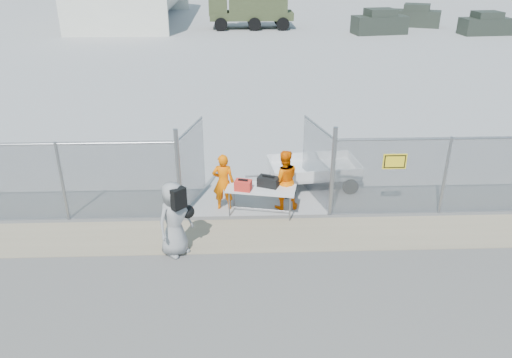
{
  "coord_description": "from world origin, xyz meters",
  "views": [
    {
      "loc": [
        -0.43,
        -9.75,
        6.65
      ],
      "look_at": [
        0.0,
        2.0,
        1.1
      ],
      "focal_mm": 35.0,
      "sensor_mm": 36.0,
      "label": 1
    }
  ],
  "objects_px": {
    "visitor": "(174,219)",
    "utility_trailer": "(313,172)",
    "folding_table": "(261,200)",
    "security_worker_left": "(223,182)",
    "security_worker_right": "(284,180)"
  },
  "relations": [
    {
      "from": "folding_table",
      "to": "security_worker_right",
      "type": "height_order",
      "value": "security_worker_right"
    },
    {
      "from": "folding_table",
      "to": "utility_trailer",
      "type": "bearing_deg",
      "value": 57.6
    },
    {
      "from": "folding_table",
      "to": "security_worker_right",
      "type": "bearing_deg",
      "value": 37.45
    },
    {
      "from": "folding_table",
      "to": "visitor",
      "type": "bearing_deg",
      "value": -126.89
    },
    {
      "from": "security_worker_left",
      "to": "utility_trailer",
      "type": "height_order",
      "value": "security_worker_left"
    },
    {
      "from": "security_worker_left",
      "to": "folding_table",
      "type": "bearing_deg",
      "value": 165.88
    },
    {
      "from": "visitor",
      "to": "utility_trailer",
      "type": "height_order",
      "value": "visitor"
    },
    {
      "from": "security_worker_left",
      "to": "utility_trailer",
      "type": "xyz_separation_m",
      "value": [
        2.67,
        1.41,
        -0.39
      ]
    },
    {
      "from": "folding_table",
      "to": "security_worker_left",
      "type": "relative_size",
      "value": 1.13
    },
    {
      "from": "security_worker_left",
      "to": "visitor",
      "type": "distance_m",
      "value": 2.41
    },
    {
      "from": "visitor",
      "to": "utility_trailer",
      "type": "relative_size",
      "value": 0.54
    },
    {
      "from": "folding_table",
      "to": "security_worker_right",
      "type": "distance_m",
      "value": 0.84
    },
    {
      "from": "folding_table",
      "to": "security_worker_right",
      "type": "xyz_separation_m",
      "value": [
        0.63,
        0.3,
        0.46
      ]
    },
    {
      "from": "security_worker_right",
      "to": "folding_table",
      "type": "bearing_deg",
      "value": 20.57
    },
    {
      "from": "folding_table",
      "to": "security_worker_left",
      "type": "height_order",
      "value": "security_worker_left"
    }
  ]
}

